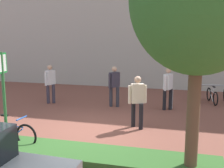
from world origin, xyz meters
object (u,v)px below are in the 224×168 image
person_casual_tan (50,81)px  person_suited_navy (114,84)px  parking_sign_post (3,87)px  person_shirt_white (137,99)px  bike_at_sign (11,133)px  bike_rack_cluster (220,95)px  bollard_steel (171,98)px  person_shirt_blue (168,86)px

person_casual_tan → person_suited_navy: (2.87, 0.13, 0.00)m
person_casual_tan → parking_sign_post: bearing=-76.7°
parking_sign_post → person_shirt_white: (3.11, 2.51, -0.70)m
parking_sign_post → person_shirt_white: bearing=38.8°
person_suited_navy → person_shirt_white: 2.82m
bike_at_sign → bike_rack_cluster: bike_at_sign is taller
parking_sign_post → bike_rack_cluster: 9.20m
bollard_steel → person_casual_tan: (-5.21, -0.36, 0.53)m
parking_sign_post → person_suited_navy: parking_sign_post is taller
person_suited_navy → bike_rack_cluster: bearing=22.0°
bollard_steel → person_shirt_blue: 0.58m
bollard_steel → person_shirt_blue: (-0.13, -0.18, 0.53)m
parking_sign_post → person_shirt_blue: parking_sign_post is taller
bike_at_sign → person_shirt_blue: person_shirt_blue is taller
person_casual_tan → person_suited_navy: size_ratio=1.00×
bike_at_sign → parking_sign_post: bearing=-81.8°
bike_at_sign → bike_rack_cluster: (6.16, 6.50, -0.00)m
person_casual_tan → person_shirt_white: bearing=-28.7°
parking_sign_post → bollard_steel: (4.07, 5.20, -1.23)m
bollard_steel → person_shirt_blue: person_shirt_blue is taller
bike_at_sign → person_suited_navy: 5.08m
parking_sign_post → bike_at_sign: bearing=98.2°
person_casual_tan → bike_at_sign: bearing=-76.4°
bollard_steel → person_suited_navy: (-2.34, -0.23, 0.53)m
bike_rack_cluster → person_shirt_blue: 2.85m
bike_rack_cluster → person_shirt_white: 5.23m
bike_at_sign → bollard_steel: (4.10, 4.96, 0.10)m
person_casual_tan → person_shirt_blue: bearing=2.0°
parking_sign_post → person_suited_navy: size_ratio=1.50×
bike_rack_cluster → person_casual_tan: bearing=-165.4°
bike_at_sign → bollard_steel: bearing=50.4°
parking_sign_post → bike_rack_cluster: size_ratio=0.98×
person_shirt_white → person_suited_navy: bearing=119.4°
parking_sign_post → person_shirt_blue: (3.94, 5.01, -0.70)m
person_casual_tan → bike_rack_cluster: bearing=14.6°
parking_sign_post → person_shirt_blue: bearing=51.8°
parking_sign_post → bike_rack_cluster: parking_sign_post is taller
bollard_steel → person_shirt_white: 2.90m
person_casual_tan → person_suited_navy: same height
parking_sign_post → person_casual_tan: size_ratio=1.50×
person_shirt_blue → person_shirt_white: bearing=-108.2°
bike_at_sign → bollard_steel: size_ratio=1.86×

